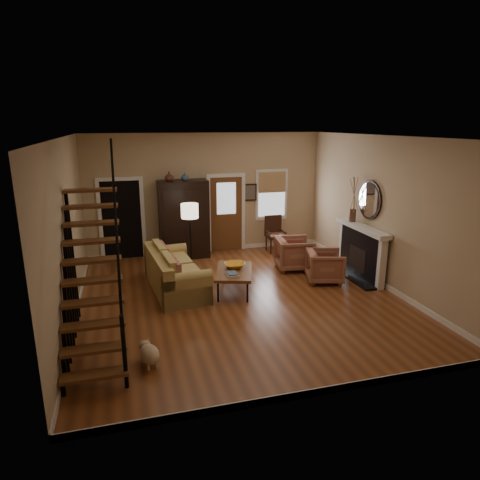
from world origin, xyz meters
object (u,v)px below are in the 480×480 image
object	(u,v)px
sofa	(176,271)
armchair_left	(325,266)
armchair_right	(294,254)
coffee_table	(234,281)
side_chair	(275,234)
armoire	(184,219)
floor_lamp	(191,240)

from	to	relation	value
sofa	armchair_left	size ratio (longest dim) A/B	2.83
armchair_right	coffee_table	bearing A→B (deg)	128.42
coffee_table	side_chair	distance (m)	3.20
sofa	armchair_left	distance (m)	3.41
armchair_left	armchair_right	size ratio (longest dim) A/B	0.91
armoire	armchair_left	xyz separation A→B (m)	(2.84, -2.73, -0.68)
armchair_left	floor_lamp	distance (m)	3.19
armoire	coffee_table	distance (m)	2.96
armoire	side_chair	bearing A→B (deg)	-4.48
sofa	side_chair	size ratio (longest dim) A/B	2.23
coffee_table	floor_lamp	xyz separation A→B (m)	(-0.73, 1.26, 0.63)
coffee_table	side_chair	xyz separation A→B (m)	(1.89, 2.57, 0.26)
coffee_table	armchair_right	distance (m)	2.11
coffee_table	armchair_right	bearing A→B (deg)	29.68
armoire	side_chair	distance (m)	2.61
armchair_left	side_chair	bearing A→B (deg)	22.40
armoire	armchair_right	distance (m)	3.10
floor_lamp	side_chair	bearing A→B (deg)	26.58
coffee_table	armchair_right	world-z (taller)	armchair_right
armoire	armchair_right	world-z (taller)	armoire
armoire	coffee_table	bearing A→B (deg)	-76.63
armchair_left	floor_lamp	bearing A→B (deg)	83.03
side_chair	coffee_table	bearing A→B (deg)	-126.32
armoire	sofa	distance (m)	2.46
sofa	armchair_right	world-z (taller)	sofa
coffee_table	side_chair	bearing A→B (deg)	53.68
side_chair	armoire	bearing A→B (deg)	175.52
armchair_right	side_chair	distance (m)	1.53
sofa	side_chair	world-z (taller)	side_chair
armchair_left	side_chair	xyz separation A→B (m)	(-0.29, 2.53, 0.14)
armoire	floor_lamp	xyz separation A→B (m)	(-0.07, -1.51, -0.17)
armoire	sofa	bearing A→B (deg)	-103.14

